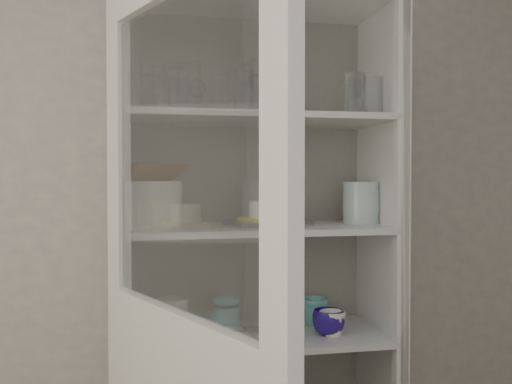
{
  "coord_description": "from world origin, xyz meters",
  "views": [
    {
      "loc": [
        -0.21,
        -0.78,
        1.44
      ],
      "look_at": [
        0.2,
        1.27,
        1.38
      ],
      "focal_mm": 40.0,
      "sensor_mm": 36.0,
      "label": 1
    }
  ],
  "objects_px": {
    "goblet_2": "(255,96)",
    "mug_teal": "(314,311)",
    "goblet_1": "(197,97)",
    "goblet_3": "(353,97)",
    "plate_stack_front": "(152,214)",
    "terracotta_bowl": "(152,173)",
    "yellow_trivet": "(268,219)",
    "white_ramekin": "(268,209)",
    "white_canister": "(172,316)",
    "mug_blue": "(329,322)",
    "glass_platter": "(268,223)",
    "teal_jar": "(226,317)",
    "pantry_cabinet": "(253,308)",
    "plate_stack_back": "(143,212)",
    "mug_white": "(332,323)",
    "measuring_cups": "(249,335)",
    "goblet_0": "(183,96)",
    "grey_bowl_stack": "(361,203)",
    "cream_bowl": "(152,191)"
  },
  "relations": [
    {
      "from": "pantry_cabinet",
      "to": "white_ramekin",
      "type": "relative_size",
      "value": 15.01
    },
    {
      "from": "terracotta_bowl",
      "to": "grey_bowl_stack",
      "type": "distance_m",
      "value": 0.8
    },
    {
      "from": "terracotta_bowl",
      "to": "yellow_trivet",
      "type": "height_order",
      "value": "terracotta_bowl"
    },
    {
      "from": "pantry_cabinet",
      "to": "teal_jar",
      "type": "distance_m",
      "value": 0.12
    },
    {
      "from": "goblet_1",
      "to": "goblet_2",
      "type": "distance_m",
      "value": 0.22
    },
    {
      "from": "pantry_cabinet",
      "to": "goblet_1",
      "type": "relative_size",
      "value": 12.73
    },
    {
      "from": "terracotta_bowl",
      "to": "mug_teal",
      "type": "relative_size",
      "value": 2.13
    },
    {
      "from": "plate_stack_front",
      "to": "yellow_trivet",
      "type": "relative_size",
      "value": 1.26
    },
    {
      "from": "teal_jar",
      "to": "white_canister",
      "type": "relative_size",
      "value": 0.89
    },
    {
      "from": "teal_jar",
      "to": "grey_bowl_stack",
      "type": "bearing_deg",
      "value": -2.33
    },
    {
      "from": "goblet_2",
      "to": "teal_jar",
      "type": "relative_size",
      "value": 1.5
    },
    {
      "from": "measuring_cups",
      "to": "pantry_cabinet",
      "type": "bearing_deg",
      "value": 74.31
    },
    {
      "from": "goblet_3",
      "to": "measuring_cups",
      "type": "bearing_deg",
      "value": -157.26
    },
    {
      "from": "plate_stack_back",
      "to": "mug_teal",
      "type": "distance_m",
      "value": 0.77
    },
    {
      "from": "terracotta_bowl",
      "to": "mug_blue",
      "type": "bearing_deg",
      "value": -4.04
    },
    {
      "from": "goblet_1",
      "to": "measuring_cups",
      "type": "distance_m",
      "value": 0.9
    },
    {
      "from": "white_canister",
      "to": "grey_bowl_stack",
      "type": "bearing_deg",
      "value": -2.84
    },
    {
      "from": "mug_blue",
      "to": "measuring_cups",
      "type": "xyz_separation_m",
      "value": [
        -0.3,
        -0.02,
        -0.03
      ]
    },
    {
      "from": "plate_stack_back",
      "to": "plate_stack_front",
      "type": "bearing_deg",
      "value": -78.03
    },
    {
      "from": "goblet_1",
      "to": "mug_teal",
      "type": "relative_size",
      "value": 1.46
    },
    {
      "from": "cream_bowl",
      "to": "yellow_trivet",
      "type": "relative_size",
      "value": 1.31
    },
    {
      "from": "measuring_cups",
      "to": "plate_stack_back",
      "type": "bearing_deg",
      "value": 149.4
    },
    {
      "from": "glass_platter",
      "to": "teal_jar",
      "type": "bearing_deg",
      "value": 159.53
    },
    {
      "from": "white_ramekin",
      "to": "mug_teal",
      "type": "xyz_separation_m",
      "value": [
        0.21,
        0.1,
        -0.41
      ]
    },
    {
      "from": "measuring_cups",
      "to": "grey_bowl_stack",
      "type": "bearing_deg",
      "value": 12.46
    },
    {
      "from": "goblet_3",
      "to": "yellow_trivet",
      "type": "distance_m",
      "value": 0.61
    },
    {
      "from": "goblet_1",
      "to": "pantry_cabinet",
      "type": "bearing_deg",
      "value": -15.69
    },
    {
      "from": "terracotta_bowl",
      "to": "measuring_cups",
      "type": "relative_size",
      "value": 2.31
    },
    {
      "from": "measuring_cups",
      "to": "white_ramekin",
      "type": "bearing_deg",
      "value": 39.02
    },
    {
      "from": "white_canister",
      "to": "yellow_trivet",
      "type": "bearing_deg",
      "value": -11.3
    },
    {
      "from": "goblet_1",
      "to": "yellow_trivet",
      "type": "bearing_deg",
      "value": -32.52
    },
    {
      "from": "goblet_0",
      "to": "goblet_1",
      "type": "height_order",
      "value": "same"
    },
    {
      "from": "goblet_3",
      "to": "teal_jar",
      "type": "xyz_separation_m",
      "value": [
        -0.52,
        -0.07,
        -0.83
      ]
    },
    {
      "from": "goblet_1",
      "to": "goblet_3",
      "type": "bearing_deg",
      "value": -2.91
    },
    {
      "from": "cream_bowl",
      "to": "mug_white",
      "type": "relative_size",
      "value": 2.2
    },
    {
      "from": "pantry_cabinet",
      "to": "teal_jar",
      "type": "relative_size",
      "value": 17.39
    },
    {
      "from": "goblet_0",
      "to": "goblet_2",
      "type": "xyz_separation_m",
      "value": [
        0.28,
        0.0,
        0.01
      ]
    },
    {
      "from": "plate_stack_front",
      "to": "terracotta_bowl",
      "type": "distance_m",
      "value": 0.14
    },
    {
      "from": "yellow_trivet",
      "to": "teal_jar",
      "type": "xyz_separation_m",
      "value": [
        -0.15,
        0.05,
        -0.36
      ]
    },
    {
      "from": "teal_jar",
      "to": "white_ramekin",
      "type": "bearing_deg",
      "value": -20.47
    },
    {
      "from": "goblet_2",
      "to": "mug_teal",
      "type": "distance_m",
      "value": 0.87
    },
    {
      "from": "mug_white",
      "to": "teal_jar",
      "type": "relative_size",
      "value": 0.81
    },
    {
      "from": "terracotta_bowl",
      "to": "white_canister",
      "type": "xyz_separation_m",
      "value": [
        0.07,
        0.07,
        -0.53
      ]
    },
    {
      "from": "goblet_2",
      "to": "teal_jar",
      "type": "xyz_separation_m",
      "value": [
        -0.12,
        -0.07,
        -0.83
      ]
    },
    {
      "from": "mug_white",
      "to": "plate_stack_back",
      "type": "bearing_deg",
      "value": -173.86
    },
    {
      "from": "goblet_0",
      "to": "white_canister",
      "type": "relative_size",
      "value": 1.22
    },
    {
      "from": "plate_stack_back",
      "to": "white_canister",
      "type": "relative_size",
      "value": 1.54
    },
    {
      "from": "goblet_2",
      "to": "white_ramekin",
      "type": "relative_size",
      "value": 1.29
    },
    {
      "from": "pantry_cabinet",
      "to": "glass_platter",
      "type": "relative_size",
      "value": 6.25
    },
    {
      "from": "white_canister",
      "to": "goblet_1",
      "type": "bearing_deg",
      "value": 40.45
    }
  ]
}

